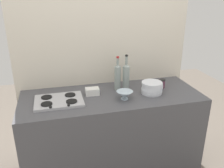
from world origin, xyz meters
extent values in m
plane|color=#6B6056|center=(0.00, 0.00, 0.00)|extent=(6.00, 6.00, 0.00)
cube|color=#4C4C51|center=(0.00, 0.00, 0.45)|extent=(1.80, 0.70, 0.90)
cube|color=beige|center=(0.00, 0.38, 1.19)|extent=(1.90, 0.06, 2.37)
cube|color=#B2B2B7|center=(-0.52, -0.03, 0.91)|extent=(0.45, 0.33, 0.02)
cylinder|color=black|center=(-0.63, -0.10, 0.93)|extent=(0.10, 0.10, 0.01)
cylinder|color=black|center=(-0.41, -0.10, 0.93)|extent=(0.10, 0.10, 0.01)
cylinder|color=black|center=(-0.63, 0.05, 0.93)|extent=(0.10, 0.10, 0.01)
cylinder|color=black|center=(-0.41, 0.05, 0.93)|extent=(0.10, 0.10, 0.01)
cylinder|color=black|center=(-0.60, -0.18, 0.93)|extent=(0.02, 0.02, 0.02)
cylinder|color=black|center=(-0.44, -0.18, 0.93)|extent=(0.02, 0.02, 0.02)
cylinder|color=white|center=(0.40, -0.05, 0.91)|extent=(0.21, 0.21, 0.01)
cylinder|color=white|center=(0.40, -0.06, 0.92)|extent=(0.21, 0.21, 0.01)
cylinder|color=white|center=(0.40, -0.06, 0.93)|extent=(0.21, 0.21, 0.01)
cylinder|color=white|center=(0.40, -0.06, 0.95)|extent=(0.21, 0.21, 0.01)
cylinder|color=white|center=(0.40, -0.06, 0.96)|extent=(0.21, 0.21, 0.01)
cylinder|color=white|center=(0.41, -0.06, 0.98)|extent=(0.21, 0.21, 0.01)
cylinder|color=white|center=(0.41, -0.06, 0.99)|extent=(0.21, 0.21, 0.01)
cylinder|color=white|center=(0.40, -0.06, 1.00)|extent=(0.21, 0.21, 0.01)
cylinder|color=white|center=(0.40, -0.06, 1.02)|extent=(0.21, 0.21, 0.01)
cylinder|color=gray|center=(0.18, 0.12, 1.03)|extent=(0.07, 0.07, 0.25)
cone|color=gray|center=(0.18, 0.12, 1.16)|extent=(0.07, 0.07, 0.02)
cylinder|color=gray|center=(0.18, 0.12, 1.22)|extent=(0.02, 0.02, 0.08)
cylinder|color=black|center=(0.18, 0.12, 1.27)|extent=(0.03, 0.03, 0.02)
cylinder|color=gray|center=(0.09, 0.13, 1.03)|extent=(0.07, 0.07, 0.25)
cone|color=gray|center=(0.09, 0.13, 1.16)|extent=(0.07, 0.07, 0.02)
cylinder|color=gray|center=(0.09, 0.13, 1.21)|extent=(0.03, 0.03, 0.07)
cylinder|color=#B21E1E|center=(0.09, 0.13, 1.25)|extent=(0.03, 0.03, 0.02)
cylinder|color=silver|center=(0.09, -0.12, 0.91)|extent=(0.07, 0.07, 0.01)
cone|color=silver|center=(0.09, -0.12, 0.95)|extent=(0.16, 0.16, 0.07)
cube|color=white|center=(-0.19, 0.06, 0.93)|extent=(0.14, 0.10, 0.07)
cylinder|color=#66384C|center=(0.57, 0.07, 0.94)|extent=(0.06, 0.06, 0.08)
cylinder|color=black|center=(0.57, 0.07, 0.99)|extent=(0.06, 0.06, 0.01)
camera|label=1|loc=(-0.54, -2.10, 1.88)|focal=38.14mm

